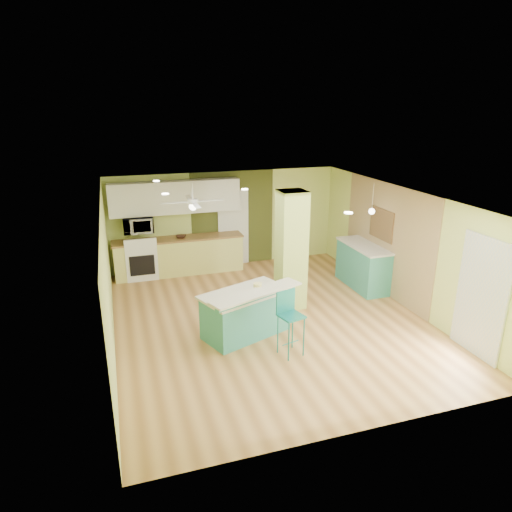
% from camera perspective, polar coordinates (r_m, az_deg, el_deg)
% --- Properties ---
extents(floor, '(6.00, 7.00, 0.01)m').
position_cam_1_polar(floor, '(9.32, 1.64, -7.94)').
color(floor, '#9F6937').
rests_on(floor, ground).
extents(ceiling, '(6.00, 7.00, 0.01)m').
position_cam_1_polar(ceiling, '(8.49, 1.79, 7.38)').
color(ceiling, white).
rests_on(ceiling, wall_back).
extents(wall_back, '(6.00, 0.01, 2.50)m').
position_cam_1_polar(wall_back, '(12.05, -3.85, 4.62)').
color(wall_back, '#D3E67B').
rests_on(wall_back, floor).
extents(wall_front, '(6.00, 0.01, 2.50)m').
position_cam_1_polar(wall_front, '(5.93, 13.25, -11.34)').
color(wall_front, '#D3E67B').
rests_on(wall_front, floor).
extents(wall_left, '(0.01, 7.00, 2.50)m').
position_cam_1_polar(wall_left, '(8.37, -18.10, -2.68)').
color(wall_left, '#D3E67B').
rests_on(wall_left, floor).
extents(wall_right, '(0.01, 7.00, 2.50)m').
position_cam_1_polar(wall_right, '(10.18, 17.88, 1.10)').
color(wall_right, '#D3E67B').
rests_on(wall_right, floor).
extents(wood_panel, '(0.02, 3.40, 2.50)m').
position_cam_1_polar(wood_panel, '(10.64, 15.97, 2.03)').
color(wood_panel, '#977A56').
rests_on(wood_panel, floor).
extents(olive_accent, '(2.20, 0.02, 2.50)m').
position_cam_1_polar(olive_accent, '(12.08, -2.91, 4.67)').
color(olive_accent, '#454C1E').
rests_on(olive_accent, floor).
extents(interior_door, '(0.82, 0.05, 2.00)m').
position_cam_1_polar(interior_door, '(12.12, -2.85, 3.49)').
color(interior_door, white).
rests_on(interior_door, floor).
extents(french_door, '(0.04, 1.08, 2.10)m').
position_cam_1_polar(french_door, '(8.58, 26.32, -4.67)').
color(french_door, silver).
rests_on(french_door, floor).
extents(column, '(0.55, 0.55, 2.50)m').
position_cam_1_polar(column, '(9.49, 4.41, 0.71)').
color(column, '#AEC45A').
rests_on(column, floor).
extents(kitchen_run, '(3.25, 0.63, 0.94)m').
position_cam_1_polar(kitchen_run, '(11.74, -9.56, 0.06)').
color(kitchen_run, '#DEDD74').
rests_on(kitchen_run, floor).
extents(stove, '(0.76, 0.66, 1.08)m').
position_cam_1_polar(stove, '(11.66, -14.17, -0.47)').
color(stove, white).
rests_on(stove, floor).
extents(upper_cabinets, '(3.20, 0.34, 0.80)m').
position_cam_1_polar(upper_cabinets, '(11.48, -10.05, 7.25)').
color(upper_cabinets, white).
rests_on(upper_cabinets, wall_back).
extents(microwave, '(0.70, 0.48, 0.39)m').
position_cam_1_polar(microwave, '(11.41, -14.52, 3.78)').
color(microwave, white).
rests_on(microwave, wall_back).
extents(ceiling_fan, '(1.41, 1.41, 0.61)m').
position_cam_1_polar(ceiling_fan, '(10.21, -7.91, 6.68)').
color(ceiling_fan, white).
rests_on(ceiling_fan, ceiling).
extents(pendant_lamp, '(0.14, 0.14, 0.69)m').
position_cam_1_polar(pendant_lamp, '(10.43, 14.27, 5.45)').
color(pendant_lamp, white).
rests_on(pendant_lamp, ceiling).
extents(wall_decor, '(0.03, 0.90, 0.70)m').
position_cam_1_polar(wall_decor, '(10.71, 15.42, 3.85)').
color(wall_decor, brown).
rests_on(wall_decor, wood_panel).
extents(peninsula, '(1.97, 1.53, 0.98)m').
position_cam_1_polar(peninsula, '(8.55, -1.32, -7.08)').
color(peninsula, teal).
rests_on(peninsula, floor).
extents(bar_stool, '(0.46, 0.46, 1.15)m').
position_cam_1_polar(bar_stool, '(7.84, 4.11, -7.07)').
color(bar_stool, '#1B797C').
rests_on(bar_stool, floor).
extents(side_counter, '(0.68, 1.60, 1.03)m').
position_cam_1_polar(side_counter, '(11.03, 13.27, -1.18)').
color(side_counter, teal).
rests_on(side_counter, floor).
extents(fruit_bowl, '(0.32, 0.32, 0.06)m').
position_cam_1_polar(fruit_bowl, '(11.58, -9.36, 2.39)').
color(fruit_bowl, '#3B2218').
rests_on(fruit_bowl, kitchen_run).
extents(canister, '(0.15, 0.15, 0.18)m').
position_cam_1_polar(canister, '(8.35, 0.19, -4.01)').
color(canister, yellow).
rests_on(canister, peninsula).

